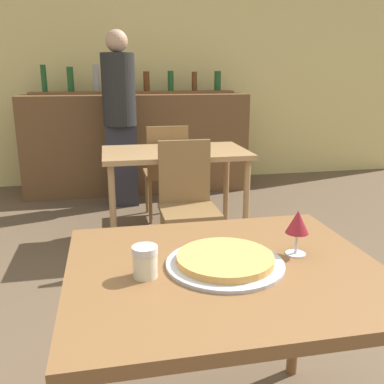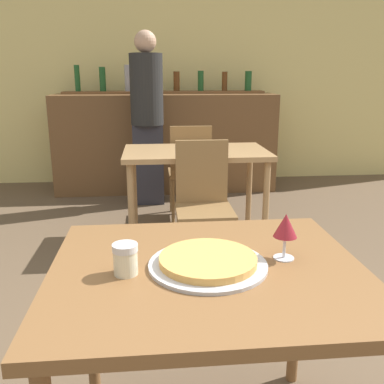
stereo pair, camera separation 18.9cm
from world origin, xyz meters
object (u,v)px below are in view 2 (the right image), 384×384
Objects in this scene: pizza_tray at (208,262)px; person_standing at (147,113)px; chair_far_side_back at (190,166)px; wine_glass at (286,227)px; chair_far_side_front at (203,197)px; cheese_shaker at (125,259)px.

pizza_tray is 0.22× the size of person_standing.
wine_glass is at bearing 91.69° from chair_far_side_back.
person_standing reaches higher than chair_far_side_front.
wine_glass is at bearing -87.22° from chair_far_side_front.
chair_far_side_back is (0.00, 1.04, 0.00)m from chair_far_side_front.
person_standing is at bearing 93.67° from pizza_tray.
person_standing reaches higher than wine_glass.
pizza_tray is at bearing 5.29° from cheese_shaker.
chair_far_side_front is 1.04m from chair_far_side_back.
wine_glass is (0.08, -1.61, 0.36)m from chair_far_side_front.
chair_far_side_back is at bearing -55.90° from person_standing.
pizza_tray is (-0.19, -2.70, 0.26)m from chair_far_side_back.
chair_far_side_front is 1.00× the size of chair_far_side_back.
person_standing is at bearing 103.68° from chair_far_side_front.
cheese_shaker is 0.54m from wine_glass.
wine_glass reaches higher than cheese_shaker.
person_standing is (0.05, 3.31, 0.16)m from cheese_shaker.
cheese_shaker is at bearing 80.63° from chair_far_side_back.
chair_far_side_back is 0.84m from person_standing.
chair_far_side_front is 0.51× the size of person_standing.
cheese_shaker is at bearing -104.96° from chair_far_side_front.
chair_far_side_front is at bearing 75.04° from cheese_shaker.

